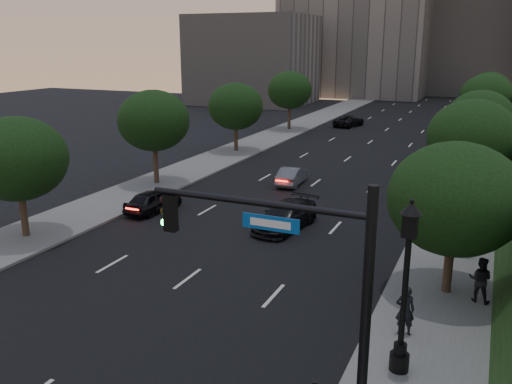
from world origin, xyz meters
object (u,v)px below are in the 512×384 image
at_px(sedan_far_left, 349,121).
at_px(pedestrian_b, 480,280).
at_px(traffic_signal_mast, 318,319).
at_px(sedan_far_right, 441,143).
at_px(sedan_mid_left, 292,176).
at_px(pedestrian_c, 469,241).
at_px(pedestrian_a, 405,310).
at_px(sedan_near_left, 153,201).
at_px(street_lamp, 404,296).
at_px(sedan_near_right, 285,216).

relative_size(sedan_far_left, pedestrian_b, 2.66).
distance_m(traffic_signal_mast, pedestrian_b, 10.96).
distance_m(sedan_far_left, sedan_far_right, 16.12).
xyz_separation_m(sedan_far_left, sedan_far_right, (11.70, -11.10, 0.07)).
xyz_separation_m(sedan_mid_left, pedestrian_c, (12.31, -9.75, 0.28)).
relative_size(sedan_far_right, pedestrian_a, 2.41).
xyz_separation_m(sedan_near_left, sedan_mid_left, (5.41, 9.39, -0.03)).
xyz_separation_m(traffic_signal_mast, sedan_mid_left, (-9.56, 24.45, -3.02)).
bearing_deg(pedestrian_c, street_lamp, 48.88).
relative_size(street_lamp, sedan_near_left, 1.40).
bearing_deg(pedestrian_b, traffic_signal_mast, 78.59).
bearing_deg(pedestrian_a, sedan_far_left, -90.45).
distance_m(sedan_near_right, pedestrian_c, 9.42).
bearing_deg(sedan_near_left, pedestrian_b, 171.35).
distance_m(sedan_far_left, pedestrian_c, 41.49).
distance_m(sedan_near_left, pedestrian_b, 19.03).
bearing_deg(sedan_near_left, traffic_signal_mast, 141.34).
distance_m(traffic_signal_mast, pedestrian_a, 7.04).
bearing_deg(pedestrian_c, sedan_far_left, -101.59).
xyz_separation_m(street_lamp, sedan_mid_left, (-10.92, 20.26, -1.98)).
xyz_separation_m(sedan_near_left, sedan_near_right, (8.33, 0.37, 0.03)).
distance_m(sedan_near_left, sedan_mid_left, 10.84).
xyz_separation_m(traffic_signal_mast, sedan_far_right, (-1.13, 42.07, -2.94)).
bearing_deg(sedan_far_left, sedan_near_left, 99.10).
bearing_deg(sedan_mid_left, pedestrian_c, 138.19).
height_order(sedan_mid_left, sedan_near_right, sedan_near_right).
distance_m(street_lamp, pedestrian_c, 10.74).
bearing_deg(pedestrian_a, sedan_near_right, -66.24).
xyz_separation_m(sedan_far_right, pedestrian_a, (2.27, -35.64, 0.31)).
distance_m(street_lamp, sedan_near_right, 13.93).
xyz_separation_m(traffic_signal_mast, sedan_near_left, (-14.97, 15.06, -2.99)).
bearing_deg(pedestrian_c, pedestrian_a, 45.42).
distance_m(traffic_signal_mast, pedestrian_c, 15.21).
distance_m(sedan_far_right, pedestrian_b, 32.30).
bearing_deg(traffic_signal_mast, sedan_far_right, 91.54).
relative_size(sedan_far_right, pedestrian_b, 2.39).
bearing_deg(sedan_near_right, pedestrian_b, -19.82).
bearing_deg(traffic_signal_mast, sedan_near_right, 113.29).
bearing_deg(sedan_far_left, sedan_near_right, 111.62).
distance_m(sedan_near_right, sedan_far_right, 27.20).
relative_size(sedan_far_left, pedestrian_c, 3.09).
height_order(street_lamp, sedan_near_left, street_lamp).
bearing_deg(sedan_near_left, pedestrian_c, -174.65).
bearing_deg(street_lamp, sedan_near_left, 146.35).
height_order(sedan_near_left, sedan_far_right, sedan_far_right).
distance_m(pedestrian_a, pedestrian_b, 4.30).
height_order(sedan_near_left, sedan_mid_left, sedan_near_left).
height_order(sedan_near_left, pedestrian_b, pedestrian_b).
bearing_deg(street_lamp, pedestrian_c, 82.50).
bearing_deg(sedan_far_right, pedestrian_b, -75.04).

